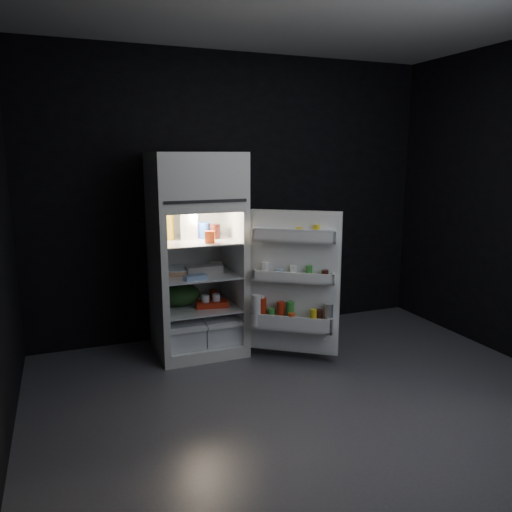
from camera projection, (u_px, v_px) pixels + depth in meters
name	position (u px, v px, depth m)	size (l,w,h in m)	color
floor	(315.00, 403.00, 3.59)	(4.00, 3.40, 0.00)	#525257
wall_back	(237.00, 197.00, 4.87)	(4.00, 0.00, 2.70)	black
refrigerator	(196.00, 247.00, 4.42)	(0.76, 0.71, 1.78)	white
fridge_door	(294.00, 286.00, 4.18)	(0.70, 0.57, 1.22)	white
milk_jug	(190.00, 226.00, 4.38)	(0.14, 0.14, 0.24)	white
mayo_jar	(204.00, 230.00, 4.44)	(0.10, 0.10, 0.14)	#1F49A9
jam_jar	(215.00, 231.00, 4.42)	(0.09, 0.09, 0.13)	black
amber_bottle	(169.00, 227.00, 4.36)	(0.09, 0.09, 0.22)	gold
small_carton	(210.00, 237.00, 4.21)	(0.08, 0.06, 0.10)	#E94E1B
egg_carton	(204.00, 270.00, 4.41)	(0.32, 0.12, 0.07)	#9A948C
pie	(177.00, 271.00, 4.43)	(0.30, 0.30, 0.04)	tan
flat_package	(195.00, 277.00, 4.19)	(0.19, 0.09, 0.04)	#7E9CC3
wrapped_pkg	(216.00, 264.00, 4.66)	(0.12, 0.10, 0.05)	#F5F1C8
produce_bag	(180.00, 295.00, 4.47)	(0.36, 0.30, 0.20)	#193815
yogurt_tray	(212.00, 304.00, 4.45)	(0.28, 0.15, 0.05)	#AD240E
small_can_red	(213.00, 295.00, 4.67)	(0.07, 0.07, 0.09)	#AD240E
small_can_silver	(215.00, 294.00, 4.71)	(0.06, 0.06, 0.09)	silver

